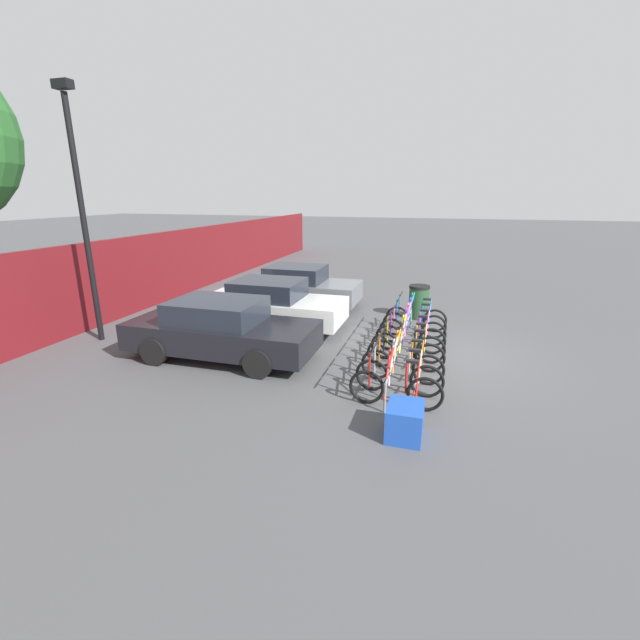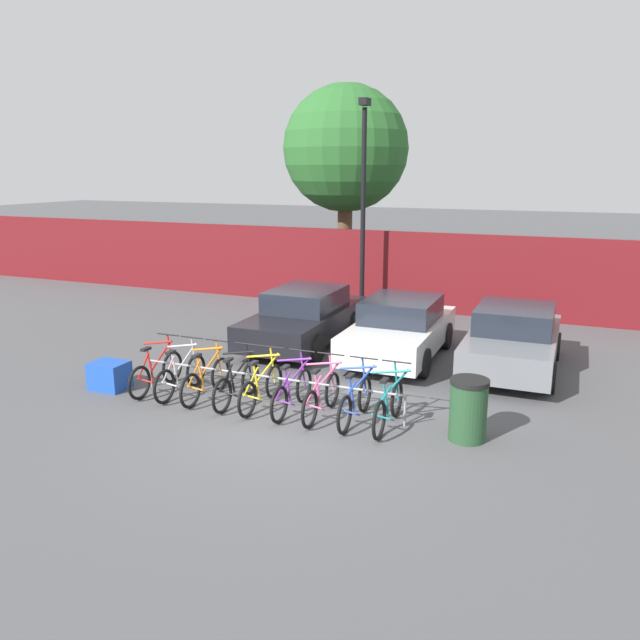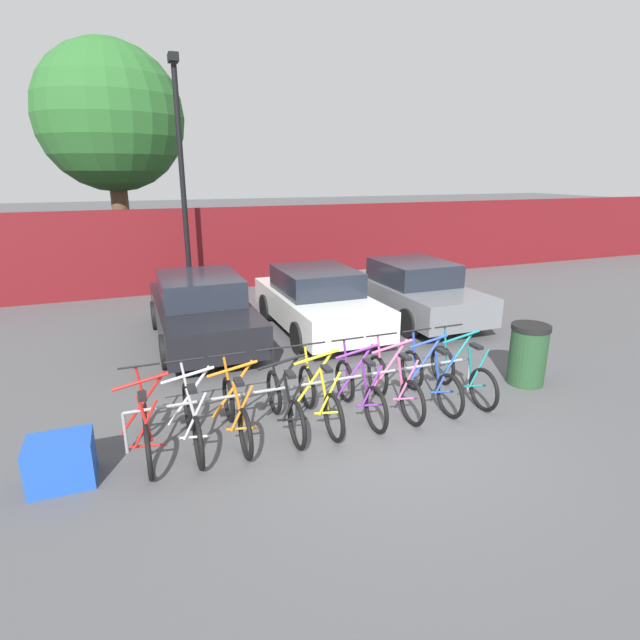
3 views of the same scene
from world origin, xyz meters
The scene contains 18 objects.
ground_plane centered at (0.00, 0.00, 0.00)m, with size 120.00×120.00×0.00m, color #4C4C4F.
hoarding_wall centered at (0.00, 9.50, 1.22)m, with size 36.00×0.16×2.43m, color maroon.
bike_rack centered at (-0.65, 0.68, 0.50)m, with size 5.30×0.04×0.57m.
bicycle_red centered at (-3.03, 0.53, 0.38)m, with size 0.68×1.71×1.05m.
bicycle_silver centered at (-2.46, 0.53, 0.38)m, with size 0.68×1.71×1.05m.
bicycle_orange centered at (-1.88, 0.53, 0.38)m, with size 0.68×1.71×1.05m.
bicycle_black centered at (-1.21, 0.53, 0.38)m, with size 0.68×1.71×1.05m.
bicycle_yellow centered at (-0.70, 0.53, 0.38)m, with size 0.68×1.71×1.05m.
bicycle_purple centered at (-0.07, 0.53, 0.38)m, with size 0.68×1.71×1.05m.
bicycle_pink centered at (0.50, 0.53, 0.38)m, with size 0.68×1.71×1.05m.
bicycle_blue centered at (1.13, 0.53, 0.38)m, with size 0.68×1.71×1.05m.
bicycle_teal centered at (1.73, 0.53, 0.38)m, with size 0.68×1.71×1.05m.
car_black centered at (-1.69, 4.75, 0.69)m, with size 1.91×4.41×1.40m.
car_white centered at (0.82, 4.54, 0.69)m, with size 1.91×4.12×1.40m.
car_grey centered at (3.33, 4.60, 0.69)m, with size 1.91×4.06×1.40m.
lamp_post centered at (-1.45, 8.50, 3.47)m, with size 0.24×0.44×6.22m.
trash_bin centered at (3.05, 0.55, 0.52)m, with size 0.63×0.63×1.03m.
cargo_crate centered at (-3.97, 0.26, 0.28)m, with size 0.70×0.56×0.55m, color blue.
Camera 1 is at (-10.16, -0.16, 3.75)m, focal length 24.00 mm.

